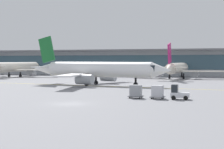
{
  "coord_description": "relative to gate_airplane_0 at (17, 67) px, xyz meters",
  "views": [
    {
      "loc": [
        19.02,
        -41.43,
        5.57
      ],
      "look_at": [
        -0.64,
        19.95,
        3.0
      ],
      "focal_mm": 56.81,
      "sensor_mm": 36.0,
      "label": 1
    }
  ],
  "objects": [
    {
      "name": "ground_plane",
      "position": [
        48.65,
        -63.61,
        -3.23
      ],
      "size": [
        400.0,
        400.0,
        0.0
      ],
      "primitive_type": "plane",
      "color": "gray"
    },
    {
      "name": "taxiway_centreline_stripe",
      "position": [
        40.91,
        -32.76,
        -3.23
      ],
      "size": [
        109.37,
        12.45,
        0.01
      ],
      "primitive_type": "cube",
      "rotation": [
        0.0,
        0.0,
        -0.11
      ],
      "color": "yellow",
      "rests_on": "ground_plane"
    },
    {
      "name": "terminal_concourse",
      "position": [
        48.65,
        24.15,
        1.68
      ],
      "size": [
        209.95,
        11.0,
        9.6
      ],
      "color": "#9EA3A8",
      "rests_on": "ground_plane"
    },
    {
      "name": "gate_airplane_0",
      "position": [
        0.0,
        0.0,
        0.0
      ],
      "size": [
        30.28,
        32.45,
        10.78
      ],
      "rotation": [
        0.0,
        0.0,
        1.57
      ],
      "color": "silver",
      "rests_on": "ground_plane"
    },
    {
      "name": "gate_airplane_1",
      "position": [
        53.74,
        4.04,
        -0.09
      ],
      "size": [
        29.4,
        31.63,
        10.48
      ],
      "rotation": [
        0.0,
        0.0,
        1.53
      ],
      "color": "silver",
      "rests_on": "ground_plane"
    },
    {
      "name": "taxiing_regional_jet",
      "position": [
        40.47,
        -30.71,
        0.18
      ],
      "size": [
        34.37,
        31.76,
        11.38
      ],
      "rotation": [
        0.0,
        0.0,
        -0.11
      ],
      "color": "white",
      "rests_on": "ground_plane"
    },
    {
      "name": "baggage_tug",
      "position": [
        61.36,
        -54.21,
        -2.34
      ],
      "size": [
        2.63,
        1.67,
        2.1
      ],
      "rotation": [
        0.0,
        0.0,
        0.02
      ],
      "color": "silver",
      "rests_on": "ground_plane"
    },
    {
      "name": "cargo_dolly_lead",
      "position": [
        58.35,
        -54.27,
        -2.18
      ],
      "size": [
        2.13,
        1.64,
        1.94
      ],
      "rotation": [
        0.0,
        0.0,
        0.02
      ],
      "color": "#595B60",
      "rests_on": "ground_plane"
    },
    {
      "name": "cargo_dolly_trailing",
      "position": [
        55.12,
        -54.34,
        -2.18
      ],
      "size": [
        2.13,
        1.64,
        1.94
      ],
      "rotation": [
        0.0,
        0.0,
        0.02
      ],
      "color": "#595B60",
      "rests_on": "ground_plane"
    }
  ]
}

